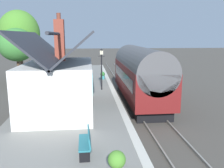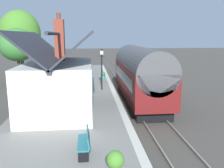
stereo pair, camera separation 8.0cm
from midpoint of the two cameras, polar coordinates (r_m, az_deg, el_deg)
ground_plane at (r=19.42m, az=3.48°, el=-3.92°), size 160.00×160.00×0.00m
platform at (r=19.10m, az=-8.87°, el=-2.82°), size 32.00×6.28×0.95m
platform_edge_coping at (r=19.04m, az=0.01°, el=-1.23°), size 32.00×0.36×0.02m
rail_near at (r=19.72m, az=8.15°, el=-3.56°), size 52.00×0.08×0.14m
rail_far at (r=19.43m, az=4.01°, el=-3.70°), size 52.00×0.08×0.14m
train at (r=18.55m, az=6.60°, el=2.31°), size 10.26×2.73×4.32m
station_building at (r=13.85m, az=-12.63°, el=0.05°), size 6.74×3.91×5.50m
bench_by_lamp at (r=23.64m, az=-5.85°, el=2.38°), size 1.41×0.45×0.88m
bench_mid_platform at (r=26.79m, az=-5.99°, el=3.45°), size 1.42×0.50×0.88m
bench_platform_end at (r=8.82m, az=-6.51°, el=-13.62°), size 1.41×0.46×0.88m
planter_bench_left at (r=19.48m, az=-5.92°, el=-0.24°), size 0.72×0.32×0.54m
planter_edge_near at (r=27.43m, az=-9.64°, el=3.53°), size 0.61×0.61×0.92m
planter_bench_right at (r=7.67m, az=0.84°, el=-18.41°), size 0.55×0.55×0.80m
planter_edge_far at (r=25.71m, az=-13.42°, el=2.60°), size 0.48×0.48×0.73m
planter_under_sign at (r=24.95m, az=-6.36°, el=2.53°), size 0.38×0.38×0.65m
planter_by_door at (r=23.41m, az=-2.35°, el=2.10°), size 0.45×0.45×0.73m
planter_corner_building at (r=22.54m, az=-13.51°, el=1.46°), size 0.45×0.45×0.77m
lamp_post_platform at (r=18.53m, az=-2.66°, el=5.58°), size 0.32×0.50×3.24m
tree_distant at (r=26.16m, az=-21.97°, el=8.68°), size 3.56×3.63×5.94m
tree_far_left at (r=29.79m, az=-21.42°, el=11.28°), size 4.80×4.57×8.04m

